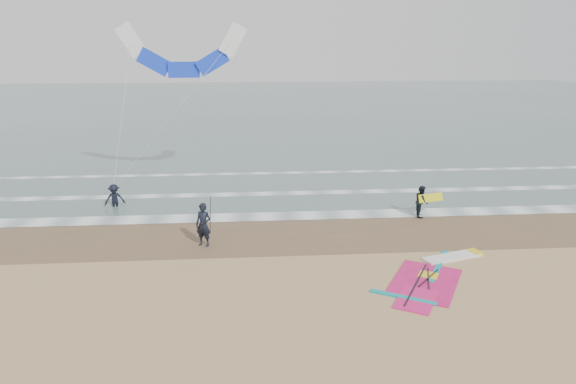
{
  "coord_description": "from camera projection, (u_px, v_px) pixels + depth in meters",
  "views": [
    {
      "loc": [
        -2.78,
        -15.11,
        8.25
      ],
      "look_at": [
        -1.26,
        5.0,
        2.2
      ],
      "focal_mm": 32.0,
      "sensor_mm": 36.0,
      "label": 1
    }
  ],
  "objects": [
    {
      "name": "sea_water",
      "position": [
        272.0,
        109.0,
        62.84
      ],
      "size": [
        120.0,
        80.0,
        0.02
      ],
      "primitive_type": "cube",
      "color": "#47605E",
      "rests_on": "ground"
    },
    {
      "name": "person_wading",
      "position": [
        114.0,
        193.0,
        25.88
      ],
      "size": [
        1.11,
        0.79,
        1.56
      ],
      "primitive_type": "imported",
      "rotation": [
        0.0,
        0.0,
        0.22
      ],
      "color": "black",
      "rests_on": "ground"
    },
    {
      "name": "foam_waterline",
      "position": [
        304.0,
        201.0,
        26.96
      ],
      "size": [
        120.0,
        9.15,
        0.02
      ],
      "color": "white",
      "rests_on": "ground"
    },
    {
      "name": "windsurf_rig",
      "position": [
        434.0,
        275.0,
        18.58
      ],
      "size": [
        5.2,
        4.93,
        0.13
      ],
      "color": "white",
      "rests_on": "ground"
    },
    {
      "name": "surf_kite",
      "position": [
        183.0,
        55.0,
        27.81
      ],
      "size": [
        7.04,
        3.92,
        8.13
      ],
      "color": "white",
      "rests_on": "ground"
    },
    {
      "name": "ground",
      "position": [
        337.0,
        298.0,
        17.0
      ],
      "size": [
        120.0,
        120.0,
        0.0
      ],
      "primitive_type": "plane",
      "color": "tan",
      "rests_on": "ground"
    },
    {
      "name": "carried_kiteboard",
      "position": [
        431.0,
        198.0,
        24.43
      ],
      "size": [
        1.3,
        0.51,
        0.39
      ],
      "color": "yellow",
      "rests_on": "ground"
    },
    {
      "name": "person_walking",
      "position": [
        421.0,
        201.0,
        24.55
      ],
      "size": [
        0.7,
        0.83,
        1.53
      ],
      "primitive_type": "imported",
      "rotation": [
        0.0,
        0.0,
        1.4
      ],
      "color": "black",
      "rests_on": "ground"
    },
    {
      "name": "held_pole",
      "position": [
        210.0,
        215.0,
        20.92
      ],
      "size": [
        0.17,
        0.86,
        1.82
      ],
      "color": "black",
      "rests_on": "ground"
    },
    {
      "name": "wet_sand_band",
      "position": [
        315.0,
        232.0,
        22.73
      ],
      "size": [
        120.0,
        5.0,
        0.01
      ],
      "primitive_type": "cube",
      "color": "brown",
      "rests_on": "ground"
    },
    {
      "name": "person_standing",
      "position": [
        203.0,
        225.0,
        21.02
      ],
      "size": [
        0.79,
        0.67,
        1.84
      ],
      "primitive_type": "imported",
      "rotation": [
        0.0,
        0.0,
        -0.41
      ],
      "color": "black",
      "rests_on": "ground"
    }
  ]
}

